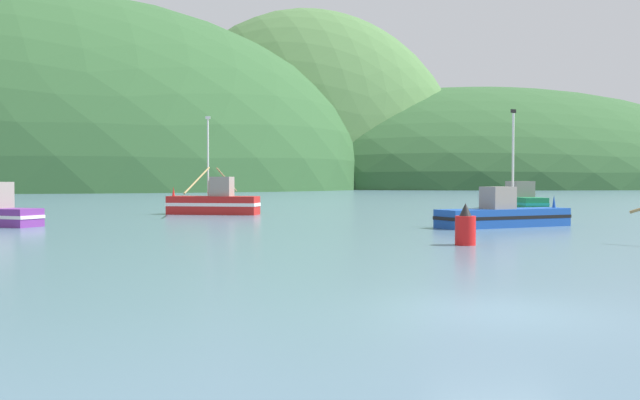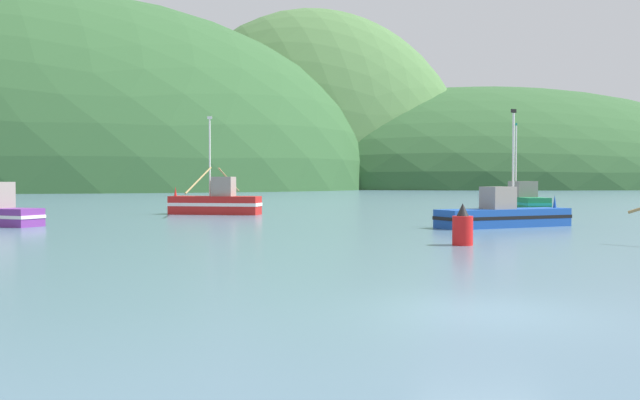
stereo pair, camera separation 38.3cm
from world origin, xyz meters
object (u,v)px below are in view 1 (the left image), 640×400
Objects in this scene: fishing_boat_green at (515,200)px; fishing_boat_blue at (503,215)px; fishing_boat_red at (214,202)px; channel_buoy at (465,228)px.

fishing_boat_blue is at bearing 157.78° from fishing_boat_green.
fishing_boat_red is 25.33m from fishing_boat_green.
fishing_boat_green is (8.72, 20.95, 0.15)m from fishing_boat_blue.
fishing_boat_blue reaches higher than channel_buoy.
fishing_boat_red is at bearing 102.80° from fishing_boat_green.
fishing_boat_green reaches higher than fishing_boat_blue.
fishing_boat_red is 6.84× the size of channel_buoy.
channel_buoy is at bearing -137.45° from fishing_boat_blue.
fishing_boat_green is at bearing 47.14° from fishing_boat_blue.
channel_buoy is (-5.25, -10.23, 0.04)m from fishing_boat_blue.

